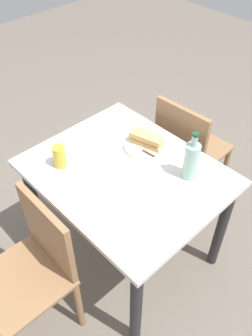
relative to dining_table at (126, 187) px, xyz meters
name	(u,v)px	position (x,y,z in m)	size (l,w,h in m)	color
ground_plane	(126,250)	(0.00, 0.00, -0.61)	(8.00, 8.00, 0.00)	#6B6056
dining_table	(126,187)	(0.00, 0.00, 0.00)	(1.00, 0.82, 0.74)	silver
chair_far	(36,266)	(0.00, 0.61, -0.12)	(0.40, 0.40, 0.87)	#936B47
chair_near	(187,149)	(0.05, -0.61, -0.12)	(0.42, 0.42, 0.87)	#936B47
plate_near	(146,145)	(0.07, -0.22, 0.13)	(0.26, 0.26, 0.01)	silver
baguette_sandwich_near	(147,140)	(0.07, -0.22, 0.17)	(0.20, 0.12, 0.07)	tan
knife_near	(143,150)	(0.04, -0.16, 0.14)	(0.18, 0.03, 0.01)	silver
water_bottle	(191,160)	(-0.25, -0.21, 0.23)	(0.08, 0.08, 0.28)	#99C6B7
beer_glass	(59,157)	(0.27, 0.22, 0.19)	(0.07, 0.07, 0.13)	gold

